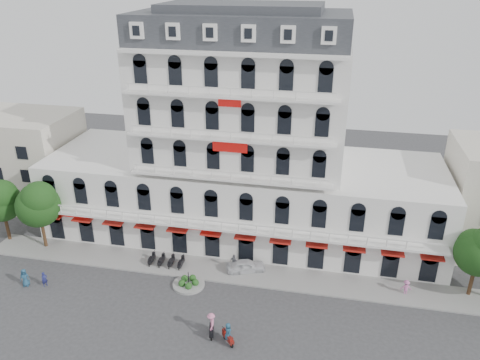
# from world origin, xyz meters

# --- Properties ---
(ground) EXTENTS (120.00, 120.00, 0.00)m
(ground) POSITION_xyz_m (0.00, 0.00, 0.00)
(ground) COLOR #38383A
(ground) RESTS_ON ground
(sidewalk) EXTENTS (53.00, 4.00, 0.16)m
(sidewalk) POSITION_xyz_m (0.00, 9.00, 0.08)
(sidewalk) COLOR gray
(sidewalk) RESTS_ON ground
(main_building) EXTENTS (45.00, 15.00, 25.80)m
(main_building) POSITION_xyz_m (0.00, 18.00, 9.96)
(main_building) COLOR silver
(main_building) RESTS_ON ground
(flank_building_west) EXTENTS (14.00, 10.00, 12.00)m
(flank_building_west) POSITION_xyz_m (-30.00, 20.00, 6.00)
(flank_building_west) COLOR beige
(flank_building_west) RESTS_ON ground
(traffic_island) EXTENTS (3.20, 3.20, 1.60)m
(traffic_island) POSITION_xyz_m (-3.00, 6.00, 0.26)
(traffic_island) COLOR gray
(traffic_island) RESTS_ON ground
(parked_scooter_row) EXTENTS (4.40, 1.80, 1.10)m
(parked_scooter_row) POSITION_xyz_m (-6.35, 8.80, 0.00)
(parked_scooter_row) COLOR black
(parked_scooter_row) RESTS_ON ground
(tree_west_outer) EXTENTS (4.50, 4.48, 7.76)m
(tree_west_outer) POSITION_xyz_m (-25.95, 9.98, 5.35)
(tree_west_outer) COLOR #382314
(tree_west_outer) RESTS_ON ground
(tree_west_inner) EXTENTS (4.76, 4.76, 8.25)m
(tree_west_inner) POSITION_xyz_m (-20.95, 9.48, 5.68)
(tree_west_inner) COLOR #382314
(tree_west_inner) RESTS_ON ground
(tree_east_inner) EXTENTS (4.40, 4.37, 7.57)m
(tree_east_inner) POSITION_xyz_m (24.05, 9.98, 5.21)
(tree_east_inner) COLOR #382314
(tree_east_inner) RESTS_ON ground
(parked_car) EXTENTS (4.34, 2.89, 1.37)m
(parked_car) POSITION_xyz_m (2.12, 9.50, 0.69)
(parked_car) COLOR silver
(parked_car) RESTS_ON ground
(rider_east) EXTENTS (1.27, 1.34, 2.10)m
(rider_east) POSITION_xyz_m (2.63, -0.89, 1.04)
(rider_east) COLOR maroon
(rider_east) RESTS_ON ground
(rider_center) EXTENTS (0.96, 1.68, 2.35)m
(rider_center) POSITION_xyz_m (1.03, -0.28, 1.26)
(rider_center) COLOR black
(rider_center) RESTS_ON ground
(pedestrian_left) EXTENTS (1.07, 0.84, 1.91)m
(pedestrian_left) POSITION_xyz_m (-18.89, 2.68, 0.96)
(pedestrian_left) COLOR navy
(pedestrian_left) RESTS_ON ground
(pedestrian_mid) EXTENTS (1.18, 0.92, 1.86)m
(pedestrian_mid) POSITION_xyz_m (0.88, 9.50, 0.93)
(pedestrian_mid) COLOR slate
(pedestrian_mid) RESTS_ON ground
(pedestrian_right) EXTENTS (1.11, 0.72, 1.63)m
(pedestrian_right) POSITION_xyz_m (18.01, 8.90, 0.81)
(pedestrian_right) COLOR #C367A4
(pedestrian_right) RESTS_ON ground
(pedestrian_far) EXTENTS (0.63, 0.69, 1.58)m
(pedestrian_far) POSITION_xyz_m (-16.98, 3.04, 0.79)
(pedestrian_far) COLOR navy
(pedestrian_far) RESTS_ON ground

